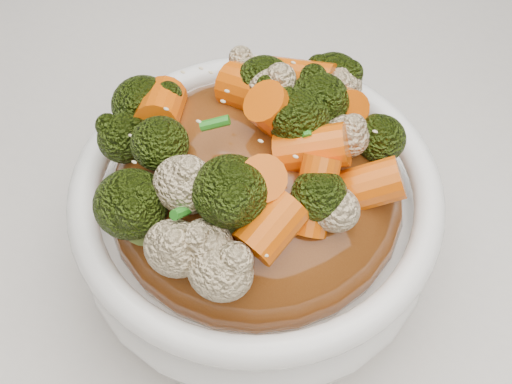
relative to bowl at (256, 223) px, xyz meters
The scene contains 8 objects.
tablecloth 0.09m from the bowl, ahead, with size 1.20×0.80×0.04m, color silver.
bowl is the anchor object (origin of this frame).
sauce_base 0.03m from the bowl, ahead, with size 0.17×0.17×0.09m, color #653211.
carrots 0.09m from the bowl, ahead, with size 0.17×0.17×0.05m, color #DE5907, non-canonical shape.
broccoli 0.09m from the bowl, ahead, with size 0.17×0.17×0.04m, color black, non-canonical shape.
cauliflower 0.09m from the bowl, ahead, with size 0.17×0.17×0.04m, color beige, non-canonical shape.
scallions 0.09m from the bowl, ahead, with size 0.13×0.13×0.02m, color #24791B, non-canonical shape.
sesame_seeds 0.09m from the bowl, ahead, with size 0.15×0.15×0.01m, color beige, non-canonical shape.
Camera 1 is at (0.06, -0.22, 1.16)m, focal length 50.00 mm.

